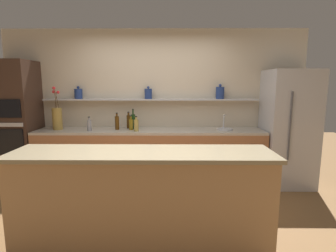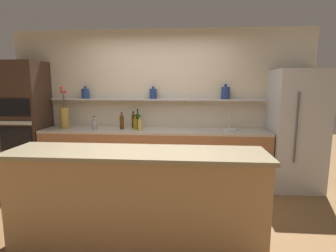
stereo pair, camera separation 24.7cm
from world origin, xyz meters
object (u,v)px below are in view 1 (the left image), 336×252
object	(u,v)px
bottle_spirit_1	(117,123)
bottle_oil_4	(131,124)
refrigerator	(288,129)
bottle_wine_3	(133,121)
flower_vase	(57,118)
sink_fixture	(225,128)
bottle_spirit_2	(129,121)
oven_tower	(17,123)
bottle_spirit_0	(136,125)
bottle_spirit_5	(89,125)

from	to	relation	value
bottle_spirit_1	bottle_oil_4	world-z (taller)	bottle_spirit_1
bottle_spirit_1	bottle_oil_4	xyz separation A→B (m)	(0.23, -0.02, -0.02)
refrigerator	bottle_wine_3	bearing A→B (deg)	177.56
flower_vase	bottle_wine_3	distance (m)	1.26
flower_vase	bottle_oil_4	distance (m)	1.23
sink_fixture	bottle_wine_3	world-z (taller)	bottle_wine_3
refrigerator	bottle_spirit_2	distance (m)	2.67
refrigerator	flower_vase	distance (m)	3.82
bottle_spirit_1	refrigerator	bearing A→B (deg)	-0.80
flower_vase	oven_tower	bearing A→B (deg)	-179.89
flower_vase	bottle_oil_4	xyz separation A→B (m)	(1.23, -0.01, -0.11)
flower_vase	bottle_spirit_0	world-z (taller)	flower_vase
flower_vase	sink_fixture	distance (m)	2.79
bottle_spirit_2	bottle_oil_4	distance (m)	0.18
oven_tower	bottle_spirit_0	xyz separation A→B (m)	(2.01, -0.14, -0.01)
flower_vase	bottle_spirit_2	world-z (taller)	flower_vase
refrigerator	bottle_spirit_2	size ratio (longest dim) A/B	6.67
bottle_spirit_2	bottle_wine_3	distance (m)	0.12
oven_tower	bottle_spirit_2	distance (m)	1.85
flower_vase	bottle_spirit_2	bearing A→B (deg)	7.40
bottle_spirit_5	oven_tower	bearing A→B (deg)	175.14
refrigerator	bottle_spirit_5	distance (m)	3.26
bottle_spirit_0	bottle_spirit_5	distance (m)	0.77
refrigerator	flower_vase	size ratio (longest dim) A/B	2.66
bottle_spirit_5	bottle_spirit_1	bearing A→B (deg)	14.11
flower_vase	refrigerator	bearing A→B (deg)	-0.57
bottle_oil_4	sink_fixture	bearing A→B (deg)	0.92
bottle_spirit_1	bottle_spirit_0	bearing A→B (deg)	-23.36
refrigerator	flower_vase	xyz separation A→B (m)	(-3.82, 0.04, 0.17)
sink_fixture	bottle_spirit_5	distance (m)	2.23
sink_fixture	bottle_spirit_1	xyz separation A→B (m)	(-1.79, -0.01, 0.09)
sink_fixture	bottle_spirit_1	world-z (taller)	bottle_spirit_1
bottle_spirit_0	bottle_spirit_2	xyz separation A→B (m)	(-0.17, 0.30, 0.02)
refrigerator	bottle_spirit_5	world-z (taller)	refrigerator
refrigerator	bottle_spirit_2	xyz separation A→B (m)	(-2.66, 0.19, 0.09)
bottle_spirit_5	bottle_spirit_2	bearing A→B (deg)	23.26
sink_fixture	bottle_wine_3	size ratio (longest dim) A/B	0.77
refrigerator	bottle_spirit_2	bearing A→B (deg)	175.94
flower_vase	bottle_spirit_1	bearing A→B (deg)	0.10
sink_fixture	refrigerator	bearing A→B (deg)	-2.74
refrigerator	bottle_spirit_1	world-z (taller)	refrigerator
bottle_oil_4	bottle_spirit_5	world-z (taller)	bottle_oil_4
flower_vase	bottle_spirit_5	world-z (taller)	flower_vase
bottle_spirit_0	bottle_spirit_1	xyz separation A→B (m)	(-0.34, 0.15, 0.02)
bottle_spirit_2	bottle_oil_4	bearing A→B (deg)	-68.26
oven_tower	bottle_spirit_0	distance (m)	2.02
bottle_spirit_0	bottle_spirit_1	size ratio (longest dim) A/B	0.87
bottle_spirit_5	flower_vase	bearing A→B (deg)	169.23
bottle_wine_3	refrigerator	bearing A→B (deg)	-2.44
refrigerator	bottle_oil_4	xyz separation A→B (m)	(-2.59, 0.02, 0.07)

